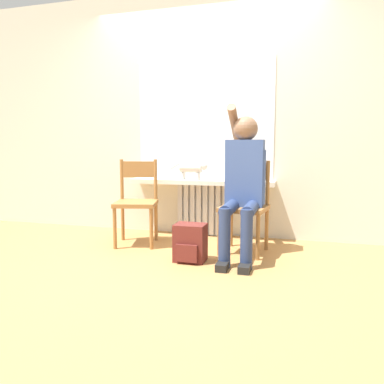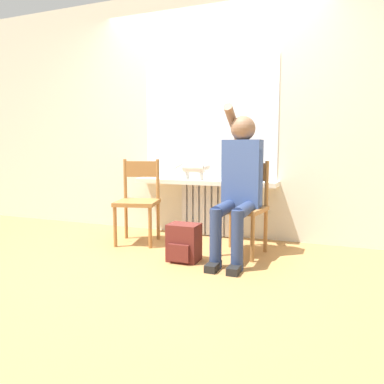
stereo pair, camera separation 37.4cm
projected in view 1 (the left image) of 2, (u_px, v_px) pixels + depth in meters
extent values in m
plane|color=#B27F47|center=(169.00, 265.00, 3.13)|extent=(12.00, 12.00, 0.00)
cube|color=beige|center=(205.00, 114.00, 4.15)|extent=(7.00, 0.06, 2.70)
cube|color=silver|center=(203.00, 209.00, 4.21)|extent=(0.59, 0.05, 0.58)
cube|color=silver|center=(180.00, 209.00, 4.24)|extent=(0.05, 0.03, 0.56)
cube|color=silver|center=(186.00, 209.00, 4.22)|extent=(0.05, 0.03, 0.56)
cube|color=silver|center=(193.00, 209.00, 4.20)|extent=(0.05, 0.03, 0.56)
cube|color=silver|center=(199.00, 210.00, 4.18)|extent=(0.05, 0.03, 0.56)
cube|color=silver|center=(205.00, 210.00, 4.16)|extent=(0.05, 0.03, 0.56)
cube|color=silver|center=(212.00, 210.00, 4.14)|extent=(0.05, 0.03, 0.56)
cube|color=silver|center=(218.00, 210.00, 4.12)|extent=(0.05, 0.03, 0.56)
cube|color=silver|center=(225.00, 211.00, 4.10)|extent=(0.05, 0.03, 0.56)
cube|color=silver|center=(201.00, 182.00, 4.08)|extent=(1.59, 0.26, 0.05)
cube|color=white|center=(204.00, 120.00, 4.12)|extent=(1.52, 0.01, 1.30)
cube|color=#9E6B38|center=(136.00, 203.00, 3.77)|extent=(0.49, 0.49, 0.04)
cylinder|color=#9E6B38|center=(115.00, 229.00, 3.62)|extent=(0.04, 0.04, 0.40)
cylinder|color=#9E6B38|center=(151.00, 229.00, 3.61)|extent=(0.04, 0.04, 0.40)
cylinder|color=#9E6B38|center=(123.00, 221.00, 3.98)|extent=(0.04, 0.04, 0.40)
cylinder|color=#9E6B38|center=(156.00, 222.00, 3.96)|extent=(0.04, 0.04, 0.40)
cylinder|color=#9E6B38|center=(122.00, 179.00, 3.92)|extent=(0.04, 0.04, 0.42)
cylinder|color=#9E6B38|center=(156.00, 179.00, 3.91)|extent=(0.04, 0.04, 0.42)
cube|color=#9E6B38|center=(138.00, 169.00, 3.90)|extent=(0.36, 0.11, 0.17)
cube|color=#9E6B38|center=(244.00, 208.00, 3.47)|extent=(0.45, 0.45, 0.04)
cylinder|color=#9E6B38|center=(219.00, 234.00, 3.40)|extent=(0.04, 0.04, 0.40)
cylinder|color=#9E6B38|center=(258.00, 238.00, 3.26)|extent=(0.04, 0.04, 0.40)
cylinder|color=#9E6B38|center=(231.00, 226.00, 3.73)|extent=(0.04, 0.04, 0.40)
cylinder|color=#9E6B38|center=(267.00, 229.00, 3.59)|extent=(0.04, 0.04, 0.40)
cylinder|color=#9E6B38|center=(232.00, 181.00, 3.67)|extent=(0.04, 0.04, 0.42)
cylinder|color=#9E6B38|center=(268.00, 183.00, 3.53)|extent=(0.04, 0.04, 0.42)
cube|color=#9E6B38|center=(250.00, 171.00, 3.59)|extent=(0.37, 0.07, 0.17)
cylinder|color=navy|center=(230.00, 208.00, 3.27)|extent=(0.11, 0.49, 0.11)
cylinder|color=navy|center=(251.00, 209.00, 3.22)|extent=(0.11, 0.49, 0.11)
cylinder|color=navy|center=(224.00, 238.00, 3.06)|extent=(0.10, 0.10, 0.49)
cylinder|color=navy|center=(246.00, 239.00, 3.01)|extent=(0.10, 0.10, 0.49)
cube|color=black|center=(223.00, 266.00, 3.03)|extent=(0.09, 0.20, 0.06)
cube|color=black|center=(245.00, 268.00, 2.98)|extent=(0.09, 0.20, 0.06)
cube|color=#3D5693|center=(245.00, 173.00, 3.45)|extent=(0.34, 0.20, 0.61)
sphere|color=#846047|center=(246.00, 129.00, 3.40)|extent=(0.22, 0.22, 0.22)
cylinder|color=#846047|center=(235.00, 126.00, 3.56)|extent=(0.08, 0.50, 0.38)
cylinder|color=#3D5693|center=(261.00, 177.00, 3.37)|extent=(0.08, 0.08, 0.49)
cylinder|color=silver|center=(191.00, 168.00, 4.05)|extent=(0.24, 0.11, 0.11)
sphere|color=silver|center=(204.00, 166.00, 4.01)|extent=(0.08, 0.08, 0.08)
cone|color=silver|center=(203.00, 163.00, 3.98)|extent=(0.03, 0.03, 0.03)
cone|color=silver|center=(204.00, 163.00, 4.02)|extent=(0.03, 0.03, 0.03)
cylinder|color=silver|center=(198.00, 177.00, 4.01)|extent=(0.03, 0.03, 0.08)
cylinder|color=silver|center=(199.00, 176.00, 4.06)|extent=(0.03, 0.03, 0.08)
cylinder|color=silver|center=(183.00, 176.00, 4.06)|extent=(0.03, 0.03, 0.08)
cylinder|color=silver|center=(184.00, 176.00, 4.11)|extent=(0.03, 0.03, 0.08)
cylinder|color=silver|center=(177.00, 165.00, 4.09)|extent=(0.16, 0.03, 0.11)
cube|color=maroon|center=(190.00, 242.00, 3.24)|extent=(0.27, 0.20, 0.33)
cube|color=maroon|center=(187.00, 253.00, 3.14)|extent=(0.19, 0.03, 0.15)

